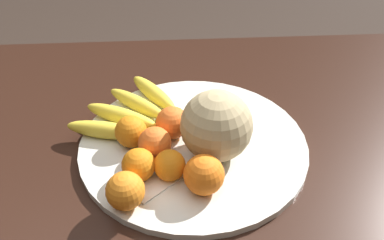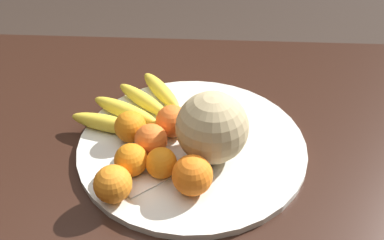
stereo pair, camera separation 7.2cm
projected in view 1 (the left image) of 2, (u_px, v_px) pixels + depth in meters
The scene contains 12 objects.
kitchen_table at pixel (174, 194), 0.77m from camera, with size 1.52×1.11×0.75m.
fruit_bowl at pixel (192, 142), 0.76m from camera, with size 0.46×0.46×0.01m.
melon at pixel (215, 126), 0.68m from camera, with size 0.13×0.13×0.13m.
banana_bunch at pixel (129, 110), 0.81m from camera, with size 0.24×0.25×0.03m.
orange_front_left at pixel (137, 165), 0.65m from camera, with size 0.06×0.06×0.06m.
orange_front_right at pixel (202, 175), 0.63m from camera, with size 0.07×0.07×0.07m.
orange_mid_center at pixel (124, 191), 0.60m from camera, with size 0.06×0.06×0.06m.
orange_back_left at pixel (130, 132), 0.73m from camera, with size 0.06×0.06×0.06m.
orange_back_right at pixel (153, 143), 0.70m from camera, with size 0.06×0.06×0.06m.
orange_top_small at pixel (171, 123), 0.74m from camera, with size 0.07×0.07×0.07m.
orange_side_extra at pixel (168, 165), 0.66m from camera, with size 0.06×0.06×0.06m.
produce_tag at pixel (156, 184), 0.66m from camera, with size 0.09×0.09×0.00m.
Camera 1 is at (0.00, -0.52, 1.25)m, focal length 35.00 mm.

